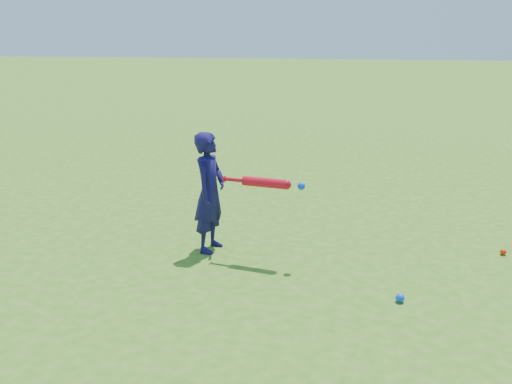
# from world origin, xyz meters

# --- Properties ---
(ground) EXTENTS (80.00, 80.00, 0.00)m
(ground) POSITION_xyz_m (0.00, 0.00, 0.00)
(ground) COLOR #366B19
(ground) RESTS_ON ground
(child) EXTENTS (0.36, 0.49, 1.24)m
(child) POSITION_xyz_m (0.58, 0.30, 0.62)
(child) COLOR #150F49
(child) RESTS_ON ground
(ground_ball_red) EXTENTS (0.06, 0.06, 0.06)m
(ground_ball_red) POSITION_xyz_m (3.54, 0.67, 0.03)
(ground_ball_red) COLOR red
(ground_ball_red) RESTS_ON ground
(ground_ball_blue) EXTENTS (0.08, 0.08, 0.08)m
(ground_ball_blue) POSITION_xyz_m (2.44, -0.58, 0.04)
(ground_ball_blue) COLOR blue
(ground_ball_blue) RESTS_ON ground
(bat_swing) EXTENTS (0.82, 0.21, 0.09)m
(bat_swing) POSITION_xyz_m (1.20, 0.13, 0.79)
(bat_swing) COLOR red
(bat_swing) RESTS_ON ground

